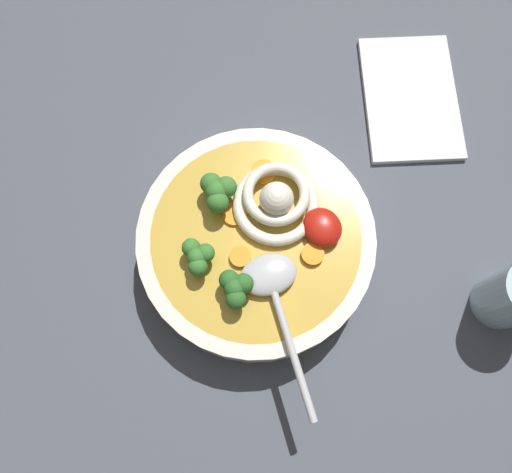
{
  "coord_description": "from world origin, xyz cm",
  "views": [
    {
      "loc": [
        -15.14,
        8.95,
        61.24
      ],
      "look_at": [
        -1.87,
        1.16,
        8.64
      ],
      "focal_mm": 35.91,
      "sensor_mm": 36.0,
      "label": 1
    }
  ],
  "objects_px": {
    "noodle_pile": "(276,200)",
    "folded_napkin": "(410,98)",
    "soup_bowl": "(256,244)",
    "soup_spoon": "(272,287)"
  },
  "relations": [
    {
      "from": "noodle_pile",
      "to": "folded_napkin",
      "type": "distance_m",
      "value": 0.25
    },
    {
      "from": "soup_spoon",
      "to": "folded_napkin",
      "type": "distance_m",
      "value": 0.32
    },
    {
      "from": "soup_bowl",
      "to": "soup_spoon",
      "type": "height_order",
      "value": "soup_spoon"
    },
    {
      "from": "soup_bowl",
      "to": "soup_spoon",
      "type": "xyz_separation_m",
      "value": [
        -0.06,
        0.01,
        0.04
      ]
    },
    {
      "from": "soup_bowl",
      "to": "folded_napkin",
      "type": "relative_size",
      "value": 1.45
    },
    {
      "from": "soup_bowl",
      "to": "folded_napkin",
      "type": "xyz_separation_m",
      "value": [
        0.07,
        -0.27,
        -0.03
      ]
    },
    {
      "from": "noodle_pile",
      "to": "soup_spoon",
      "type": "relative_size",
      "value": 0.59
    },
    {
      "from": "soup_bowl",
      "to": "folded_napkin",
      "type": "distance_m",
      "value": 0.28
    },
    {
      "from": "soup_bowl",
      "to": "noodle_pile",
      "type": "relative_size",
      "value": 2.5
    },
    {
      "from": "soup_bowl",
      "to": "soup_spoon",
      "type": "relative_size",
      "value": 1.48
    }
  ]
}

